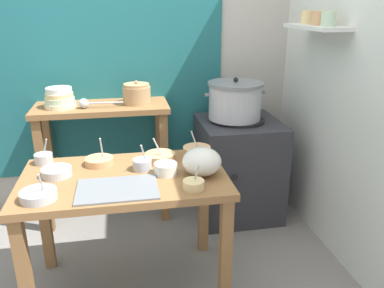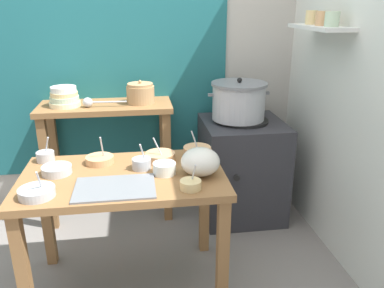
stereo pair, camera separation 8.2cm
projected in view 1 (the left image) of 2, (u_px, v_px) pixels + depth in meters
name	position (u px, v px, depth m)	size (l,w,h in m)	color
ground_plane	(131.00, 281.00, 2.37)	(9.00, 9.00, 0.00)	gray
wall_back	(128.00, 44.00, 2.95)	(4.40, 0.12, 2.60)	#B2ADA3
wall_right	(352.00, 54.00, 2.35)	(0.30, 3.20, 2.60)	silver
prep_table	(125.00, 194.00, 2.13)	(1.10, 0.66, 0.72)	olive
back_shelf_table	(104.00, 134.00, 2.88)	(0.96, 0.40, 0.90)	olive
stove_block	(238.00, 168.00, 3.03)	(0.60, 0.61, 0.78)	#2D2D33
steamer_pot	(235.00, 100.00, 2.86)	(0.46, 0.41, 0.31)	#B7BABF
clay_pot	(137.00, 94.00, 2.82)	(0.20, 0.20, 0.17)	tan
bowl_stack_enamel	(60.00, 98.00, 2.72)	(0.22, 0.22, 0.14)	beige
ladle	(86.00, 103.00, 2.71)	(0.31, 0.07, 0.07)	#B7BABF
serving_tray	(117.00, 189.00, 1.92)	(0.40, 0.28, 0.01)	slate
plastic_bag	(202.00, 161.00, 2.08)	(0.21, 0.22, 0.15)	silver
prep_bowl_0	(99.00, 161.00, 2.22)	(0.16, 0.16, 0.17)	tan
prep_bowl_1	(160.00, 157.00, 2.27)	(0.18, 0.18, 0.15)	tan
prep_bowl_2	(38.00, 195.00, 1.82)	(0.17, 0.17, 0.15)	#B7BABF
prep_bowl_3	(57.00, 172.00, 2.07)	(0.16, 0.16, 0.04)	#B7BABF
prep_bowl_4	(197.00, 151.00, 2.33)	(0.17, 0.17, 0.17)	tan
prep_bowl_5	(142.00, 164.00, 2.15)	(0.11, 0.11, 0.16)	#B7BABF
prep_bowl_6	(166.00, 168.00, 2.09)	(0.13, 0.13, 0.06)	silver
prep_bowl_7	(194.00, 184.00, 1.93)	(0.11, 0.11, 0.15)	#E5C684
prep_bowl_8	(44.00, 158.00, 2.23)	(0.10, 0.10, 0.15)	#B7BABF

